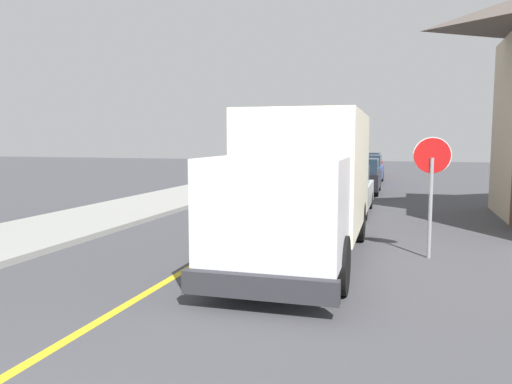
{
  "coord_description": "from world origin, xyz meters",
  "views": [
    {
      "loc": [
        4.13,
        -1.38,
        2.59
      ],
      "look_at": [
        0.89,
        9.36,
        1.4
      ],
      "focal_mm": 34.65,
      "sensor_mm": 36.0,
      "label": 1
    }
  ],
  "objects_px": {
    "box_truck": "(305,177)",
    "parked_car_far": "(367,170)",
    "parked_car_near": "(344,191)",
    "parked_car_furthest": "(368,165)",
    "stop_sign": "(432,174)",
    "parked_car_mid": "(361,177)"
  },
  "relations": [
    {
      "from": "parked_car_mid",
      "to": "box_truck",
      "type": "bearing_deg",
      "value": -90.26
    },
    {
      "from": "parked_car_near",
      "to": "stop_sign",
      "type": "relative_size",
      "value": 1.67
    },
    {
      "from": "box_truck",
      "to": "parked_car_far",
      "type": "bearing_deg",
      "value": 90.2
    },
    {
      "from": "parked_car_furthest",
      "to": "stop_sign",
      "type": "relative_size",
      "value": 1.67
    },
    {
      "from": "box_truck",
      "to": "parked_car_furthest",
      "type": "relative_size",
      "value": 1.63
    },
    {
      "from": "parked_car_mid",
      "to": "stop_sign",
      "type": "distance_m",
      "value": 13.42
    },
    {
      "from": "parked_car_near",
      "to": "parked_car_far",
      "type": "bearing_deg",
      "value": 90.63
    },
    {
      "from": "parked_car_near",
      "to": "parked_car_mid",
      "type": "xyz_separation_m",
      "value": [
        -0.01,
        6.92,
        0.0
      ]
    },
    {
      "from": "parked_car_near",
      "to": "stop_sign",
      "type": "distance_m",
      "value": 6.81
    },
    {
      "from": "box_truck",
      "to": "parked_car_near",
      "type": "relative_size",
      "value": 1.64
    },
    {
      "from": "parked_car_near",
      "to": "parked_car_furthest",
      "type": "height_order",
      "value": "same"
    },
    {
      "from": "parked_car_mid",
      "to": "stop_sign",
      "type": "bearing_deg",
      "value": -78.81
    },
    {
      "from": "parked_car_mid",
      "to": "parked_car_furthest",
      "type": "relative_size",
      "value": 1.0
    },
    {
      "from": "box_truck",
      "to": "parked_car_furthest",
      "type": "bearing_deg",
      "value": 90.95
    },
    {
      "from": "box_truck",
      "to": "parked_car_far",
      "type": "relative_size",
      "value": 1.64
    },
    {
      "from": "parked_car_near",
      "to": "parked_car_far",
      "type": "distance_m",
      "value": 12.63
    },
    {
      "from": "box_truck",
      "to": "stop_sign",
      "type": "distance_m",
      "value": 2.74
    },
    {
      "from": "parked_car_far",
      "to": "stop_sign",
      "type": "distance_m",
      "value": 19.06
    },
    {
      "from": "box_truck",
      "to": "parked_car_mid",
      "type": "bearing_deg",
      "value": 89.74
    },
    {
      "from": "parked_car_near",
      "to": "parked_car_furthest",
      "type": "distance_m",
      "value": 18.2
    },
    {
      "from": "stop_sign",
      "to": "parked_car_far",
      "type": "bearing_deg",
      "value": 98.23
    },
    {
      "from": "parked_car_near",
      "to": "parked_car_mid",
      "type": "bearing_deg",
      "value": 90.08
    }
  ]
}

